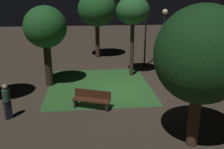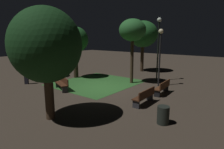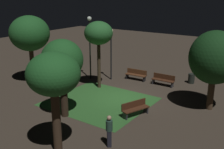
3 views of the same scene
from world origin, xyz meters
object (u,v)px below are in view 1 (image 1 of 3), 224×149
(bench_back_row, at_px, (92,99))
(tree_back_left, at_px, (45,28))
(tree_tall_center, at_px, (97,10))
(tree_back_right, at_px, (133,12))
(lamp_post_plaza_west, at_px, (146,19))
(bench_front_left, at_px, (205,87))
(tree_lawn_side, at_px, (201,56))
(bench_front_right, at_px, (187,73))
(pedestrian, at_px, (7,101))
(lamp_post_near_wall, at_px, (164,30))

(bench_back_row, relative_size, tree_back_left, 0.40)
(tree_tall_center, xyz_separation_m, tree_back_right, (-5.29, -2.00, 0.19))
(bench_back_row, bearing_deg, lamp_post_plaza_west, -31.29)
(tree_tall_center, xyz_separation_m, tree_back_left, (-6.65, 3.20, -0.59))
(bench_front_left, relative_size, bench_back_row, 0.98)
(lamp_post_plaza_west, bearing_deg, tree_lawn_side, 176.85)
(bench_back_row, bearing_deg, bench_front_right, -60.73)
(tree_lawn_side, height_order, tree_back_left, tree_lawn_side)
(bench_front_left, height_order, lamp_post_plaza_west, lamp_post_plaza_west)
(bench_back_row, bearing_deg, tree_back_left, 35.33)
(tree_back_left, relative_size, lamp_post_plaza_west, 0.88)
(bench_front_left, distance_m, bench_front_right, 2.47)
(bench_front_left, bearing_deg, lamp_post_plaza_west, 18.72)
(bench_front_left, xyz_separation_m, tree_back_left, (2.51, 8.48, 2.91))
(tree_tall_center, bearing_deg, pedestrian, 157.67)
(tree_tall_center, bearing_deg, bench_back_row, 175.64)
(tree_back_left, distance_m, lamp_post_plaza_west, 7.30)
(bench_back_row, bearing_deg, pedestrian, 100.72)
(bench_front_right, bearing_deg, tree_lawn_side, 159.63)
(bench_front_left, height_order, tree_tall_center, tree_tall_center)
(lamp_post_plaza_west, bearing_deg, bench_front_right, -149.43)
(bench_back_row, distance_m, lamp_post_plaza_west, 8.42)
(bench_front_left, distance_m, tree_lawn_side, 5.76)
(bench_back_row, bearing_deg, tree_back_right, -29.95)
(tree_tall_center, relative_size, tree_back_left, 1.16)
(tree_back_left, relative_size, pedestrian, 2.88)
(bench_front_right, distance_m, tree_tall_center, 9.21)
(bench_back_row, distance_m, tree_back_left, 5.11)
(lamp_post_plaza_west, bearing_deg, lamp_post_near_wall, -150.65)
(tree_back_right, relative_size, tree_lawn_side, 1.02)
(bench_front_right, distance_m, bench_back_row, 6.94)
(tree_back_right, distance_m, lamp_post_near_wall, 2.53)
(tree_lawn_side, distance_m, pedestrian, 8.07)
(pedestrian, bearing_deg, tree_back_right, -49.48)
(bench_back_row, height_order, tree_tall_center, tree_tall_center)
(tree_tall_center, bearing_deg, bench_front_left, -150.04)
(lamp_post_plaza_west, bearing_deg, pedestrian, 133.76)
(bench_front_left, distance_m, pedestrian, 9.85)
(lamp_post_plaza_west, bearing_deg, tree_tall_center, 44.62)
(bench_front_right, bearing_deg, tree_back_left, 89.76)
(bench_front_right, bearing_deg, lamp_post_near_wall, 31.58)
(tree_lawn_side, bearing_deg, bench_back_row, 46.02)
(bench_front_left, xyz_separation_m, tree_lawn_side, (-4.32, 2.52, 2.84))
(lamp_post_near_wall, height_order, pedestrian, lamp_post_near_wall)
(tree_lawn_side, height_order, lamp_post_plaza_west, lamp_post_plaza_west)
(tree_back_right, xyz_separation_m, lamp_post_plaza_west, (1.92, -1.32, -0.67))
(bench_back_row, bearing_deg, tree_tall_center, -4.36)
(lamp_post_plaza_west, relative_size, lamp_post_near_wall, 1.22)
(bench_back_row, distance_m, lamp_post_near_wall, 7.58)
(lamp_post_near_wall, bearing_deg, tree_tall_center, 40.50)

